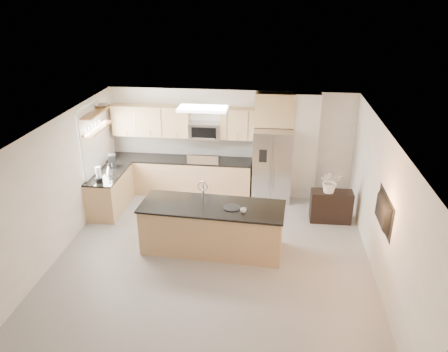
# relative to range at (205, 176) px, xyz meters

# --- Properties ---
(floor) EXTENTS (6.50, 6.50, 0.00)m
(floor) POSITION_rel_range_xyz_m (0.60, -2.92, -0.47)
(floor) COLOR #9A9793
(floor) RESTS_ON ground
(ceiling) EXTENTS (6.00, 6.50, 0.02)m
(ceiling) POSITION_rel_range_xyz_m (0.60, -2.92, 2.13)
(ceiling) COLOR white
(ceiling) RESTS_ON wall_back
(wall_back) EXTENTS (6.00, 0.02, 2.60)m
(wall_back) POSITION_rel_range_xyz_m (0.60, 0.33, 0.83)
(wall_back) COLOR white
(wall_back) RESTS_ON floor
(wall_front) EXTENTS (6.00, 0.02, 2.60)m
(wall_front) POSITION_rel_range_xyz_m (0.60, -6.17, 0.83)
(wall_front) COLOR white
(wall_front) RESTS_ON floor
(wall_left) EXTENTS (0.02, 6.50, 2.60)m
(wall_left) POSITION_rel_range_xyz_m (-2.40, -2.92, 0.83)
(wall_left) COLOR white
(wall_left) RESTS_ON floor
(wall_right) EXTENTS (0.02, 6.50, 2.60)m
(wall_right) POSITION_rel_range_xyz_m (3.60, -2.92, 0.83)
(wall_right) COLOR white
(wall_right) RESTS_ON floor
(back_counter) EXTENTS (3.55, 0.66, 1.44)m
(back_counter) POSITION_rel_range_xyz_m (-0.63, 0.01, -0.00)
(back_counter) COLOR tan
(back_counter) RESTS_ON floor
(left_counter) EXTENTS (0.66, 1.50, 0.92)m
(left_counter) POSITION_rel_range_xyz_m (-2.07, -1.07, -0.01)
(left_counter) COLOR tan
(left_counter) RESTS_ON floor
(range) EXTENTS (0.76, 0.64, 1.14)m
(range) POSITION_rel_range_xyz_m (0.00, 0.00, 0.00)
(range) COLOR black
(range) RESTS_ON floor
(upper_cabinets) EXTENTS (3.50, 0.33, 0.75)m
(upper_cabinets) POSITION_rel_range_xyz_m (-0.70, 0.16, 1.35)
(upper_cabinets) COLOR tan
(upper_cabinets) RESTS_ON wall_back
(microwave) EXTENTS (0.76, 0.40, 0.40)m
(microwave) POSITION_rel_range_xyz_m (0.00, 0.12, 1.16)
(microwave) COLOR #AEAEB0
(microwave) RESTS_ON upper_cabinets
(refrigerator) EXTENTS (0.92, 0.78, 1.78)m
(refrigerator) POSITION_rel_range_xyz_m (1.66, -0.05, 0.42)
(refrigerator) COLOR #AEAEB0
(refrigerator) RESTS_ON floor
(partition_column) EXTENTS (0.60, 0.30, 2.60)m
(partition_column) POSITION_rel_range_xyz_m (2.42, 0.18, 0.83)
(partition_column) COLOR silver
(partition_column) RESTS_ON floor
(window) EXTENTS (0.04, 1.15, 1.65)m
(window) POSITION_rel_range_xyz_m (-2.38, -1.07, 1.18)
(window) COLOR white
(window) RESTS_ON wall_left
(shelf_lower) EXTENTS (0.30, 1.20, 0.04)m
(shelf_lower) POSITION_rel_range_xyz_m (-2.25, -0.97, 1.48)
(shelf_lower) COLOR brown
(shelf_lower) RESTS_ON wall_left
(shelf_upper) EXTENTS (0.30, 1.20, 0.04)m
(shelf_upper) POSITION_rel_range_xyz_m (-2.25, -0.97, 1.85)
(shelf_upper) COLOR brown
(shelf_upper) RESTS_ON wall_left
(ceiling_fixture) EXTENTS (1.00, 0.50, 0.06)m
(ceiling_fixture) POSITION_rel_range_xyz_m (0.20, -1.32, 2.09)
(ceiling_fixture) COLOR white
(ceiling_fixture) RESTS_ON ceiling
(island) EXTENTS (2.84, 1.16, 1.39)m
(island) POSITION_rel_range_xyz_m (0.55, -2.50, 0.01)
(island) COLOR tan
(island) RESTS_ON floor
(credenza) EXTENTS (0.91, 0.40, 0.72)m
(credenza) POSITION_rel_range_xyz_m (3.00, -1.07, -0.11)
(credenza) COLOR black
(credenza) RESTS_ON floor
(cup) EXTENTS (0.11, 0.11, 0.09)m
(cup) POSITION_rel_range_xyz_m (1.17, -2.71, 0.54)
(cup) COLOR white
(cup) RESTS_ON island
(platter) EXTENTS (0.35, 0.35, 0.02)m
(platter) POSITION_rel_range_xyz_m (0.94, -2.56, 0.50)
(platter) COLOR black
(platter) RESTS_ON island
(blender) EXTENTS (0.15, 0.15, 0.36)m
(blender) POSITION_rel_range_xyz_m (-2.07, -1.60, 0.60)
(blender) COLOR black
(blender) RESTS_ON left_counter
(kettle) EXTENTS (0.19, 0.19, 0.24)m
(kettle) POSITION_rel_range_xyz_m (-2.02, -1.14, 0.56)
(kettle) COLOR #AEAEB0
(kettle) RESTS_ON left_counter
(coffee_maker) EXTENTS (0.22, 0.24, 0.30)m
(coffee_maker) POSITION_rel_range_xyz_m (-2.09, -0.71, 0.59)
(coffee_maker) COLOR black
(coffee_maker) RESTS_ON left_counter
(bowl) EXTENTS (0.44, 0.44, 0.09)m
(bowl) POSITION_rel_range_xyz_m (-2.25, -0.61, 1.91)
(bowl) COLOR #AEAEB0
(bowl) RESTS_ON shelf_upper
(flower_vase) EXTENTS (0.72, 0.63, 0.77)m
(flower_vase) POSITION_rel_range_xyz_m (2.94, -1.10, 0.63)
(flower_vase) COLOR white
(flower_vase) RESTS_ON credenza
(television) EXTENTS (0.14, 1.08, 0.62)m
(television) POSITION_rel_range_xyz_m (3.51, -3.12, 0.88)
(television) COLOR black
(television) RESTS_ON wall_right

